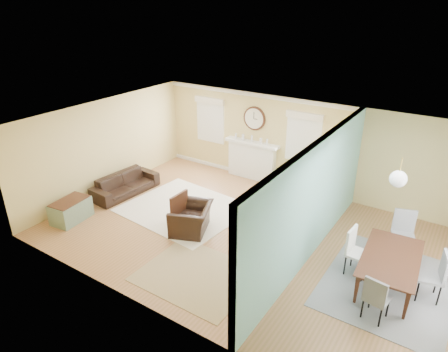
# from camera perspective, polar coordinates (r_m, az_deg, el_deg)

# --- Properties ---
(floor) EXTENTS (9.00, 9.00, 0.00)m
(floor) POSITION_cam_1_polar(r_m,az_deg,el_deg) (9.40, 3.10, -8.43)
(floor) COLOR olive
(floor) RESTS_ON ground
(wall_back) EXTENTS (9.00, 0.02, 2.60)m
(wall_back) POSITION_cam_1_polar(r_m,az_deg,el_deg) (11.28, 11.03, 4.27)
(wall_back) COLOR #D5C077
(wall_back) RESTS_ON ground
(wall_front) EXTENTS (9.00, 0.02, 2.60)m
(wall_front) POSITION_cam_1_polar(r_m,az_deg,el_deg) (6.68, -10.04, -10.56)
(wall_front) COLOR #D5C077
(wall_front) RESTS_ON ground
(wall_left) EXTENTS (0.02, 6.00, 2.60)m
(wall_left) POSITION_cam_1_polar(r_m,az_deg,el_deg) (11.51, -16.48, 4.11)
(wall_left) COLOR #D5C077
(wall_left) RESTS_ON ground
(ceiling) EXTENTS (9.00, 6.00, 0.02)m
(ceiling) POSITION_cam_1_polar(r_m,az_deg,el_deg) (8.29, 3.51, 6.87)
(ceiling) COLOR white
(ceiling) RESTS_ON wall_back
(partition) EXTENTS (0.17, 6.00, 2.60)m
(partition) POSITION_cam_1_polar(r_m,az_deg,el_deg) (8.42, 13.20, -2.63)
(partition) COLOR #D5C077
(partition) RESTS_ON ground
(fireplace) EXTENTS (1.70, 0.30, 1.17)m
(fireplace) POSITION_cam_1_polar(r_m,az_deg,el_deg) (12.02, 3.98, 2.36)
(fireplace) COLOR white
(fireplace) RESTS_ON ground
(wall_clock) EXTENTS (0.70, 0.07, 0.70)m
(wall_clock) POSITION_cam_1_polar(r_m,az_deg,el_deg) (11.69, 4.37, 8.20)
(wall_clock) COLOR #4D2717
(wall_clock) RESTS_ON wall_back
(window_left) EXTENTS (1.05, 0.13, 1.42)m
(window_left) POSITION_cam_1_polar(r_m,az_deg,el_deg) (12.52, -1.95, 8.44)
(window_left) COLOR white
(window_left) RESTS_ON wall_back
(window_right) EXTENTS (1.05, 0.13, 1.42)m
(window_right) POSITION_cam_1_polar(r_m,az_deg,el_deg) (11.10, 11.32, 5.88)
(window_right) COLOR white
(window_right) RESTS_ON wall_back
(pendant) EXTENTS (0.30, 0.30, 0.55)m
(pendant) POSITION_cam_1_polar(r_m,az_deg,el_deg) (7.51, 23.63, -0.38)
(pendant) COLOR gold
(pendant) RESTS_ON ceiling
(rug_cream) EXTENTS (3.12, 2.77, 0.02)m
(rug_cream) POSITION_cam_1_polar(r_m,az_deg,el_deg) (10.51, -5.71, -4.66)
(rug_cream) COLOR #EFE3CB
(rug_cream) RESTS_ON floor
(rug_jute) EXTENTS (2.20, 1.80, 0.01)m
(rug_jute) POSITION_cam_1_polar(r_m,az_deg,el_deg) (8.21, -3.87, -13.93)
(rug_jute) COLOR tan
(rug_jute) RESTS_ON floor
(rug_grey) EXTENTS (2.26, 2.83, 0.01)m
(rug_grey) POSITION_cam_1_polar(r_m,az_deg,el_deg) (8.57, 22.34, -14.15)
(rug_grey) COLOR gray
(rug_grey) RESTS_ON floor
(sofa) EXTENTS (0.89, 1.99, 0.57)m
(sofa) POSITION_cam_1_polar(r_m,az_deg,el_deg) (11.50, -13.92, -1.11)
(sofa) COLOR black
(sofa) RESTS_ON floor
(eames_chair) EXTENTS (1.20, 1.27, 0.66)m
(eames_chair) POSITION_cam_1_polar(r_m,az_deg,el_deg) (9.42, -4.68, -6.07)
(eames_chair) COLOR black
(eames_chair) RESTS_ON floor
(green_chair) EXTENTS (0.99, 0.99, 0.66)m
(green_chair) POSITION_cam_1_polar(r_m,az_deg,el_deg) (10.89, 8.69, -1.84)
(green_chair) COLOR #0C754B
(green_chair) RESTS_ON floor
(trunk) EXTENTS (0.68, 0.99, 0.54)m
(trunk) POSITION_cam_1_polar(r_m,az_deg,el_deg) (10.55, -21.03, -4.59)
(trunk) COLOR gray
(trunk) RESTS_ON floor
(credenza) EXTENTS (0.51, 1.51, 0.80)m
(credenza) POSITION_cam_1_polar(r_m,az_deg,el_deg) (9.88, 13.12, -4.67)
(credenza) COLOR #A77A4F
(credenza) RESTS_ON floor
(tv) EXTENTS (0.26, 1.14, 0.65)m
(tv) POSITION_cam_1_polar(r_m,az_deg,el_deg) (9.56, 13.43, -0.83)
(tv) COLOR black
(tv) RESTS_ON credenza
(garden_stool) EXTENTS (0.32, 0.32, 0.47)m
(garden_stool) POSITION_cam_1_polar(r_m,az_deg,el_deg) (8.99, 9.69, -8.71)
(garden_stool) COLOR white
(garden_stool) RESTS_ON floor
(potted_plant) EXTENTS (0.35, 0.39, 0.40)m
(potted_plant) POSITION_cam_1_polar(r_m,az_deg,el_deg) (8.76, 9.88, -6.34)
(potted_plant) COLOR #337F33
(potted_plant) RESTS_ON garden_stool
(dining_table) EXTENTS (1.13, 1.87, 0.64)m
(dining_table) POSITION_cam_1_polar(r_m,az_deg,el_deg) (8.39, 22.68, -12.47)
(dining_table) COLOR #4D2717
(dining_table) RESTS_ON floor
(dining_chair_n) EXTENTS (0.56, 0.56, 1.01)m
(dining_chair_n) POSITION_cam_1_polar(r_m,az_deg,el_deg) (9.20, 24.35, -7.23)
(dining_chair_n) COLOR gray
(dining_chair_n) RESTS_ON floor
(dining_chair_s) EXTENTS (0.45, 0.45, 0.88)m
(dining_chair_s) POSITION_cam_1_polar(r_m,az_deg,el_deg) (7.45, 21.12, -15.40)
(dining_chair_s) COLOR gray
(dining_chair_s) RESTS_ON floor
(dining_chair_w) EXTENTS (0.47, 0.47, 0.98)m
(dining_chair_w) POSITION_cam_1_polar(r_m,az_deg,el_deg) (8.32, 18.78, -9.90)
(dining_chair_w) COLOR white
(dining_chair_w) RESTS_ON floor
(dining_chair_e) EXTENTS (0.53, 0.53, 0.99)m
(dining_chair_e) POSITION_cam_1_polar(r_m,az_deg,el_deg) (8.22, 27.44, -12.03)
(dining_chair_e) COLOR gray
(dining_chair_e) RESTS_ON floor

